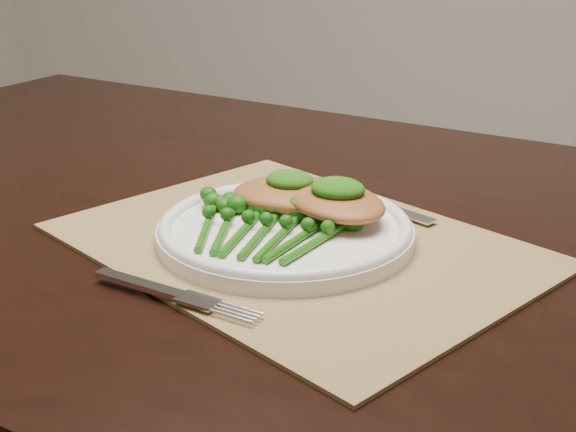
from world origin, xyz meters
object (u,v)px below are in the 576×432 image
at_px(placemat, 296,245).
at_px(dinner_plate, 285,229).
at_px(chicken_fillet_left, 297,194).
at_px(broccolini_bundle, 261,233).

relative_size(placemat, dinner_plate, 1.77).
xyz_separation_m(placemat, chicken_fillet_left, (-0.03, 0.06, 0.03)).
height_order(dinner_plate, chicken_fillet_left, chicken_fillet_left).
bearing_deg(placemat, dinner_plate, -163.01).
distance_m(dinner_plate, chicken_fillet_left, 0.06).
relative_size(placemat, broccolini_bundle, 2.73).
bearing_deg(chicken_fillet_left, dinner_plate, -89.39).
distance_m(placemat, broccolini_bundle, 0.05).
bearing_deg(dinner_plate, chicken_fillet_left, 101.84).
bearing_deg(broccolini_bundle, chicken_fillet_left, 85.55).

